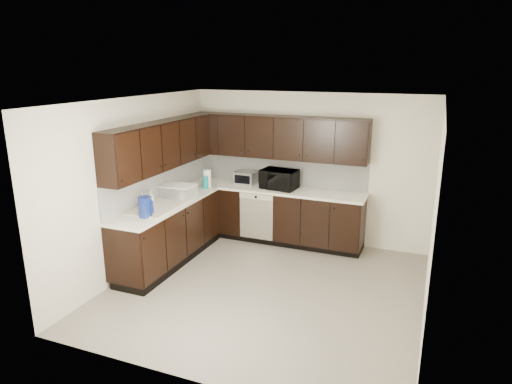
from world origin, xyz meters
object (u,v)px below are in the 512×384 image
microwave (279,179)px  toaster_oven (245,178)px  storage_bin (178,191)px  blue_pitcher (145,207)px  sink (156,213)px

microwave → toaster_oven: 0.64m
toaster_oven → microwave: bearing=-4.8°
microwave → toaster_oven: size_ratio=1.65×
storage_bin → blue_pitcher: 0.99m
microwave → toaster_oven: (-0.64, 0.07, -0.05)m
toaster_oven → blue_pitcher: bearing=-103.2°
sink → storage_bin: size_ratio=1.69×
storage_bin → blue_pitcher: blue_pitcher is taller
microwave → storage_bin: bearing=-134.1°
blue_pitcher → toaster_oven: bearing=59.1°
microwave → sink: bearing=-120.7°
microwave → toaster_oven: microwave is taller
toaster_oven → storage_bin: bearing=-118.1°
toaster_oven → blue_pitcher: size_ratio=1.25×
sink → microwave: bearing=52.9°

